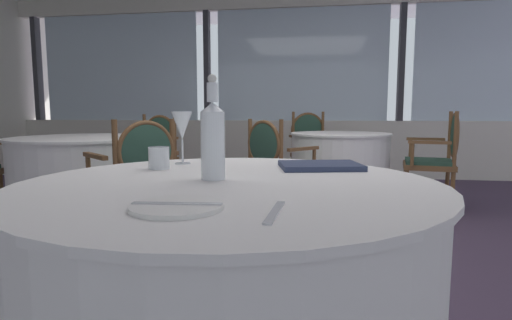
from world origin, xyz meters
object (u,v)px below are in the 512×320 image
menu_book (320,166)px  dining_chair_1_0 (274,162)px  side_plate (177,206)px  dining_chair_1_2 (311,144)px  dining_chair_0_2 (139,175)px  wine_glass (182,126)px  water_tumbler (159,158)px  water_bottle (213,138)px  dining_chair_1_1 (439,153)px  dining_chair_0_0 (154,149)px

menu_book → dining_chair_1_0: (-0.38, 2.01, -0.24)m
side_plate → dining_chair_1_2: bearing=86.8°
side_plate → menu_book: size_ratio=0.71×
dining_chair_0_2 → dining_chair_1_0: size_ratio=1.02×
wine_glass → water_tumbler: (-0.04, -0.15, -0.11)m
water_bottle → dining_chair_1_0: 2.34m
water_bottle → dining_chair_0_2: water_bottle is taller
menu_book → dining_chair_1_1: (1.17, 2.55, -0.19)m
wine_glass → dining_chair_1_2: (0.48, 3.57, -0.35)m
wine_glass → water_tumbler: size_ratio=2.60×
dining_chair_0_0 → dining_chair_1_2: 1.94m
side_plate → water_bottle: 0.41m
dining_chair_0_2 → dining_chair_1_0: dining_chair_0_2 is taller
dining_chair_0_0 → dining_chair_1_2: (1.73, 0.86, 0.01)m
dining_chair_0_2 → wine_glass: bearing=164.3°
dining_chair_0_2 → water_tumbler: bearing=159.0°
menu_book → dining_chair_0_0: 3.31m
dining_chair_0_0 → dining_chair_1_1: (2.98, -0.21, 0.02)m
wine_glass → dining_chair_0_0: size_ratio=0.23×
dining_chair_1_1 → dining_chair_0_0: bearing=6.6°
water_bottle → menu_book: water_bottle is taller
water_bottle → water_tumbler: size_ratio=3.97×
side_plate → water_tumbler: bearing=115.3°
water_bottle → dining_chair_0_2: bearing=123.2°
side_plate → wine_glass: wine_glass is taller
dining_chair_1_0 → dining_chair_1_2: (0.30, 1.61, 0.03)m
menu_book → dining_chair_0_0: dining_chair_0_0 is taller
wine_glass → dining_chair_1_2: dining_chair_1_2 is taller
menu_book → dining_chair_0_2: bearing=127.8°
dining_chair_0_2 → dining_chair_1_1: bearing=-106.6°
dining_chair_1_0 → dining_chair_1_1: 1.64m
water_tumbler → dining_chair_1_0: bearing=84.0°
dining_chair_1_0 → dining_chair_1_2: size_ratio=0.93×
water_bottle → menu_book: size_ratio=1.11×
dining_chair_1_2 → dining_chair_1_0: bearing=-29.9°
menu_book → dining_chair_1_1: 2.81m
water_tumbler → dining_chair_1_1: size_ratio=0.08×
menu_book → dining_chair_1_0: size_ratio=0.32×
water_bottle → dining_chair_0_0: (-1.48, 3.06, -0.33)m
dining_chair_0_0 → dining_chair_1_0: size_ratio=1.04×
wine_glass → menu_book: wine_glass is taller
water_tumbler → side_plate: bearing=-64.7°
side_plate → dining_chair_1_2: dining_chair_1_2 is taller
dining_chair_0_2 → dining_chair_1_1: (2.37, 1.53, 0.03)m
side_plate → water_bottle: bearing=92.8°
dining_chair_1_1 → side_plate: bearing=76.0°
water_bottle → dining_chair_1_0: water_bottle is taller
water_bottle → dining_chair_1_2: 3.94m
dining_chair_0_0 → dining_chair_1_0: bearing=73.1°
side_plate → dining_chair_0_0: size_ratio=0.22×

